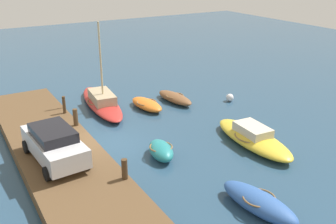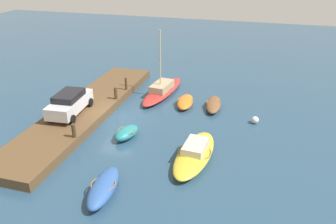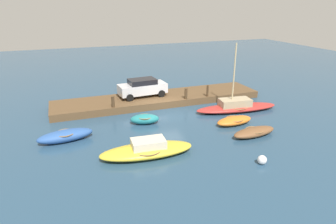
# 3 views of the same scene
# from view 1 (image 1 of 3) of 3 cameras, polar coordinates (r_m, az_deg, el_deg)

# --- Properties ---
(ground_plane) EXTENTS (84.00, 84.00, 0.00)m
(ground_plane) POSITION_cam_1_polar(r_m,az_deg,el_deg) (21.06, -9.21, -4.91)
(ground_plane) COLOR navy
(dock_platform) EXTENTS (19.17, 3.90, 0.63)m
(dock_platform) POSITION_cam_1_polar(r_m,az_deg,el_deg) (20.25, -16.19, -5.69)
(dock_platform) COLOR brown
(dock_platform) RESTS_ON ground_plane
(rowboat_orange) EXTENTS (3.14, 1.55, 0.60)m
(rowboat_orange) POSITION_cam_1_polar(r_m,az_deg,el_deg) (25.72, -3.19, 1.16)
(rowboat_orange) COLOR orange
(rowboat_orange) RESTS_ON ground_plane
(dinghy_teal) EXTENTS (2.41, 1.60, 0.74)m
(dinghy_teal) POSITION_cam_1_polar(r_m,az_deg,el_deg) (19.45, -1.04, -5.70)
(dinghy_teal) COLOR teal
(dinghy_teal) RESTS_ON ground_plane
(motorboat_yellow) EXTENTS (5.85, 2.35, 1.07)m
(motorboat_yellow) POSITION_cam_1_polar(r_m,az_deg,el_deg) (21.22, 12.51, -3.69)
(motorboat_yellow) COLOR gold
(motorboat_yellow) RESTS_ON ground_plane
(rowboat_brown) EXTENTS (3.52, 1.50, 0.60)m
(rowboat_brown) POSITION_cam_1_polar(r_m,az_deg,el_deg) (26.91, 1.02, 2.14)
(rowboat_brown) COLOR brown
(rowboat_brown) RESTS_ON ground_plane
(sailboat_red) EXTENTS (7.41, 2.62, 5.79)m
(sailboat_red) POSITION_cam_1_polar(r_m,az_deg,el_deg) (26.24, -9.81, 1.56)
(sailboat_red) COLOR #B72D28
(sailboat_red) RESTS_ON ground_plane
(rowboat_blue) EXTENTS (3.76, 1.70, 0.79)m
(rowboat_blue) POSITION_cam_1_polar(r_m,az_deg,el_deg) (16.03, 13.31, -12.89)
(rowboat_blue) COLOR #2D569E
(rowboat_blue) RESTS_ON ground_plane
(mooring_post_west) EXTENTS (0.19, 0.19, 1.06)m
(mooring_post_west) POSITION_cam_1_polar(r_m,az_deg,el_deg) (24.01, -15.16, 1.04)
(mooring_post_west) COLOR #47331E
(mooring_post_west) RESTS_ON dock_platform
(mooring_post_mid_west) EXTENTS (0.26, 0.26, 0.98)m
(mooring_post_mid_west) POSITION_cam_1_polar(r_m,az_deg,el_deg) (22.08, -13.56, -0.77)
(mooring_post_mid_west) COLOR #47331E
(mooring_post_mid_west) RESTS_ON dock_platform
(mooring_post_mid_east) EXTENTS (0.26, 0.26, 0.92)m
(mooring_post_mid_east) POSITION_cam_1_polar(r_m,az_deg,el_deg) (16.52, -6.46, -8.41)
(mooring_post_mid_east) COLOR #47331E
(mooring_post_mid_east) RESTS_ON dock_platform
(parked_car) EXTENTS (4.45, 2.27, 1.64)m
(parked_car) POSITION_cam_1_polar(r_m,az_deg,el_deg) (18.41, -16.55, -4.50)
(parked_car) COLOR silver
(parked_car) RESTS_ON dock_platform
(marker_buoy) EXTENTS (0.54, 0.54, 0.54)m
(marker_buoy) POSITION_cam_1_polar(r_m,az_deg,el_deg) (27.38, 9.15, 2.13)
(marker_buoy) COLOR silver
(marker_buoy) RESTS_ON ground_plane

